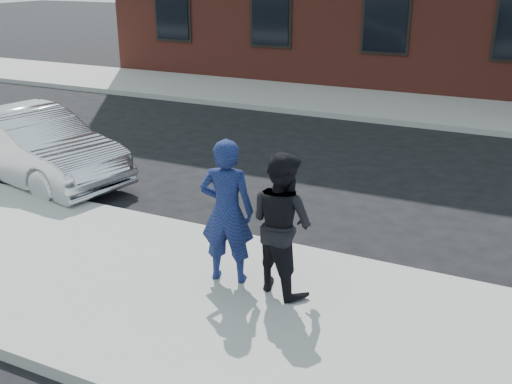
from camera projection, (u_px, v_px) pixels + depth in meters
The scene contains 8 objects.
ground at pixel (117, 274), 7.88m from camera, with size 100.00×100.00×0.00m, color black.
near_sidewalk at pixel (104, 278), 7.64m from camera, with size 50.00×3.50×0.15m, color gray.
near_curb at pixel (180, 226), 9.16m from camera, with size 50.00×0.10×0.15m, color #999691.
far_sidewalk at pixel (362, 103), 17.32m from camera, with size 50.00×3.50×0.15m, color gray.
far_curb at pixel (342, 116), 15.81m from camera, with size 50.00×0.10×0.15m, color #999691.
silver_sedan at pixel (32, 146), 11.07m from camera, with size 1.44×4.13×1.36m, color silver.
man_hoodie at pixel (227, 212), 7.16m from camera, with size 0.74×0.57×1.81m.
man_peacoat at pixel (282, 223), 6.94m from camera, with size 1.02×0.92×1.72m.
Camera 1 is at (4.69, -5.49, 3.81)m, focal length 42.00 mm.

